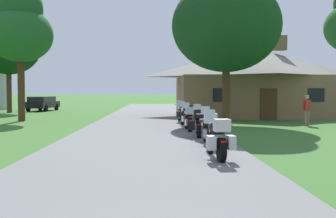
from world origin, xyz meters
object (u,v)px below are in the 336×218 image
object	(u,v)px
motorcycle_black_nearest_to_camera	(217,139)
motorcycle_white_fifth_in_row	(185,116)
tree_left_far	(8,41)
motorcycle_blue_third_in_row	(198,123)
parked_black_suv_far_left	(43,103)
motorcycle_red_second_in_row	(208,129)
motorcycle_silver_fourth_in_row	(188,119)
tree_left_near	(20,28)
tree_by_lodge_front	(226,13)
motorcycle_white_farthest_in_row	(182,113)
bystander_red_shirt_near_lodge	(307,109)

from	to	relation	value
motorcycle_black_nearest_to_camera	motorcycle_white_fifth_in_row	distance (m)	10.53
tree_left_far	motorcycle_white_fifth_in_row	bearing A→B (deg)	-46.74
motorcycle_blue_third_in_row	parked_black_suv_far_left	size ratio (longest dim) A/B	0.44
motorcycle_red_second_in_row	motorcycle_silver_fourth_in_row	distance (m)	5.23
motorcycle_white_fifth_in_row	tree_left_far	distance (m)	22.01
tree_left_far	parked_black_suv_far_left	size ratio (longest dim) A/B	2.09
motorcycle_red_second_in_row	tree_left_far	xyz separation A→B (m)	(-14.77, 23.17, 5.77)
motorcycle_red_second_in_row	tree_left_near	distance (m)	17.04
tree_left_near	tree_by_lodge_front	world-z (taller)	tree_by_lodge_front
tree_left_far	tree_by_lodge_front	xyz separation A→B (m)	(17.11, -13.15, 0.07)
motorcycle_white_farthest_in_row	parked_black_suv_far_left	distance (m)	20.28
tree_by_lodge_front	motorcycle_silver_fourth_in_row	bearing A→B (deg)	-118.36
motorcycle_white_fifth_in_row	tree_left_far	xyz separation A→B (m)	(-14.56, 15.47, 5.77)
parked_black_suv_far_left	motorcycle_red_second_in_row	bearing A→B (deg)	-57.87
tree_left_far	motorcycle_red_second_in_row	bearing A→B (deg)	-57.48
motorcycle_black_nearest_to_camera	motorcycle_white_farthest_in_row	bearing A→B (deg)	86.63
motorcycle_white_farthest_in_row	tree_left_far	world-z (taller)	tree_left_far
motorcycle_red_second_in_row	motorcycle_white_fifth_in_row	distance (m)	7.70
motorcycle_red_second_in_row	motorcycle_blue_third_in_row	distance (m)	2.64
tree_left_near	parked_black_suv_far_left	xyz separation A→B (m)	(-2.44, 13.92, -5.14)
motorcycle_black_nearest_to_camera	motorcycle_white_fifth_in_row	bearing A→B (deg)	86.71
motorcycle_blue_third_in_row	parked_black_suv_far_left	bearing A→B (deg)	121.47
motorcycle_white_fifth_in_row	parked_black_suv_far_left	world-z (taller)	parked_black_suv_far_left
motorcycle_silver_fourth_in_row	motorcycle_blue_third_in_row	bearing A→B (deg)	-88.39
motorcycle_silver_fourth_in_row	parked_black_suv_far_left	size ratio (longest dim) A/B	0.44
bystander_red_shirt_near_lodge	tree_left_near	world-z (taller)	tree_left_near
tree_left_near	bystander_red_shirt_near_lodge	bearing A→B (deg)	-13.72
motorcycle_red_second_in_row	tree_left_far	distance (m)	28.07
motorcycle_white_fifth_in_row	tree_left_far	world-z (taller)	tree_left_far
motorcycle_white_farthest_in_row	tree_left_far	distance (m)	20.16
motorcycle_white_fifth_in_row	tree_by_lodge_front	distance (m)	6.78
bystander_red_shirt_near_lodge	tree_by_lodge_front	world-z (taller)	tree_by_lodge_front
motorcycle_white_fifth_in_row	bystander_red_shirt_near_lodge	world-z (taller)	bystander_red_shirt_near_lodge
motorcycle_blue_third_in_row	bystander_red_shirt_near_lodge	world-z (taller)	bystander_red_shirt_near_lodge
bystander_red_shirt_near_lodge	tree_by_lodge_front	bearing A→B (deg)	137.93
tree_left_near	motorcycle_white_farthest_in_row	bearing A→B (deg)	-11.43
motorcycle_white_fifth_in_row	parked_black_suv_far_left	bearing A→B (deg)	118.00
motorcycle_silver_fourth_in_row	bystander_red_shirt_near_lodge	xyz separation A→B (m)	(6.78, 3.18, 0.33)
motorcycle_red_second_in_row	bystander_red_shirt_near_lodge	xyz separation A→B (m)	(6.54, 8.41, 0.33)
motorcycle_silver_fourth_in_row	bystander_red_shirt_near_lodge	world-z (taller)	bystander_red_shirt_near_lodge
motorcycle_white_farthest_in_row	parked_black_suv_far_left	bearing A→B (deg)	122.91
motorcycle_white_farthest_in_row	motorcycle_black_nearest_to_camera	bearing A→B (deg)	-94.80
motorcycle_blue_third_in_row	bystander_red_shirt_near_lodge	size ratio (longest dim) A/B	1.24
bystander_red_shirt_near_lodge	tree_left_near	xyz separation A→B (m)	(-16.82, 4.11, 4.96)
motorcycle_blue_third_in_row	tree_left_near	world-z (taller)	tree_left_near
motorcycle_white_fifth_in_row	tree_left_near	distance (m)	12.35
motorcycle_silver_fourth_in_row	parked_black_suv_far_left	xyz separation A→B (m)	(-12.48, 21.21, 0.16)
motorcycle_white_farthest_in_row	bystander_red_shirt_near_lodge	distance (m)	7.07
motorcycle_silver_fourth_in_row	tree_left_near	bearing A→B (deg)	141.47
bystander_red_shirt_near_lodge	motorcycle_red_second_in_row	bearing A→B (deg)	-148.97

